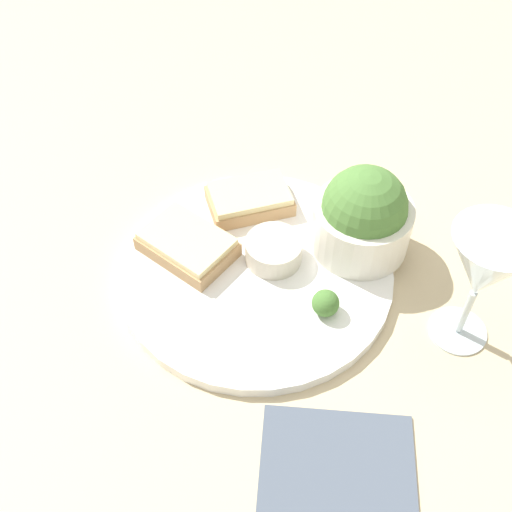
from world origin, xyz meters
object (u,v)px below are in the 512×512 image
(salad_bowl, at_px, (363,216))
(sauce_ramekin, at_px, (274,250))
(napkin, at_px, (338,482))
(cheese_toast_near, at_px, (186,246))
(cheese_toast_far, at_px, (250,199))
(wine_glass, at_px, (484,269))

(salad_bowl, relative_size, sauce_ramekin, 1.73)
(salad_bowl, xyz_separation_m, napkin, (-0.04, 0.27, -0.06))
(cheese_toast_near, bearing_deg, salad_bowl, -158.84)
(salad_bowl, xyz_separation_m, cheese_toast_far, (0.14, -0.02, -0.03))
(napkin, bearing_deg, cheese_toast_near, -42.89)
(wine_glass, relative_size, napkin, 0.90)
(cheese_toast_near, distance_m, napkin, 0.30)
(cheese_toast_near, bearing_deg, wine_glass, 178.53)
(sauce_ramekin, relative_size, wine_glass, 0.43)
(sauce_ramekin, height_order, wine_glass, wine_glass)
(sauce_ramekin, height_order, napkin, sauce_ramekin)
(cheese_toast_near, bearing_deg, cheese_toast_far, -116.28)
(wine_glass, bearing_deg, salad_bowl, -32.51)
(salad_bowl, xyz_separation_m, wine_glass, (-0.12, 0.08, 0.04))
(sauce_ramekin, bearing_deg, cheese_toast_far, -54.99)
(sauce_ramekin, height_order, cheese_toast_far, sauce_ramekin)
(cheese_toast_near, height_order, wine_glass, wine_glass)
(cheese_toast_near, relative_size, napkin, 0.72)
(cheese_toast_near, bearing_deg, sauce_ramekin, -167.54)
(salad_bowl, distance_m, napkin, 0.28)
(salad_bowl, distance_m, cheese_toast_far, 0.14)
(wine_glass, xyz_separation_m, napkin, (0.09, 0.19, -0.10))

